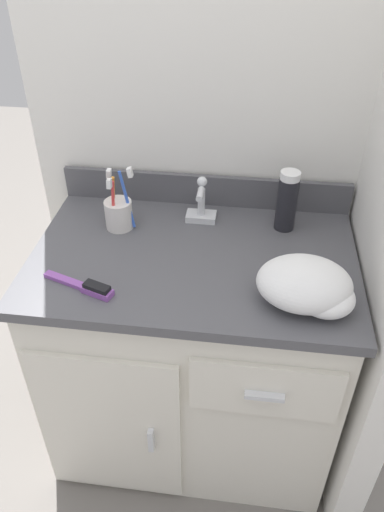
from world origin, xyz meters
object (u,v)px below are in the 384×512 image
at_px(toothbrush_cup, 119,213).
at_px(shaving_cream_can, 287,201).
at_px(hairbrush, 87,287).
at_px(hand_towel, 309,286).

bearing_deg(toothbrush_cup, shaving_cream_can, 7.11).
distance_m(toothbrush_cup, hairbrush, 0.29).
bearing_deg(hairbrush, shaving_cream_can, 54.50).
distance_m(toothbrush_cup, hand_towel, 0.59).
bearing_deg(hand_towel, toothbrush_cup, 153.53).
relative_size(toothbrush_cup, hairbrush, 1.00).
height_order(toothbrush_cup, hairbrush, toothbrush_cup).
xyz_separation_m(shaving_cream_can, hand_towel, (0.05, -0.33, -0.04)).
xyz_separation_m(toothbrush_cup, hairbrush, (-0.01, -0.29, -0.04)).
bearing_deg(toothbrush_cup, hand_towel, -26.47).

